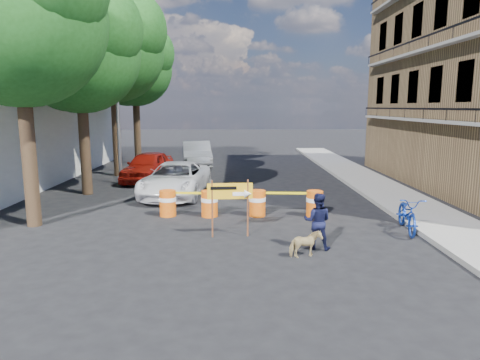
{
  "coord_description": "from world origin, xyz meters",
  "views": [
    {
      "loc": [
        -0.44,
        -11.27,
        3.74
      ],
      "look_at": [
        -0.24,
        2.92,
        1.3
      ],
      "focal_mm": 32.0,
      "sensor_mm": 36.0,
      "label": 1
    }
  ],
  "objects_px": {
    "barrel_far_left": "(168,203)",
    "sedan_red": "(148,166)",
    "detour_sign": "(235,196)",
    "suv_white": "(176,179)",
    "sedan_silver": "(197,154)",
    "barrel_far_right": "(315,203)",
    "bicycle": "(409,198)",
    "dog": "(305,244)",
    "pedestrian": "(317,221)",
    "barrel_mid_right": "(257,203)",
    "barrel_mid_left": "(209,203)"
  },
  "relations": [
    {
      "from": "detour_sign",
      "to": "sedan_silver",
      "type": "relative_size",
      "value": 0.35
    },
    {
      "from": "barrel_mid_right",
      "to": "detour_sign",
      "type": "relative_size",
      "value": 0.54
    },
    {
      "from": "barrel_far_left",
      "to": "detour_sign",
      "type": "relative_size",
      "value": 0.54
    },
    {
      "from": "barrel_far_left",
      "to": "pedestrian",
      "type": "xyz_separation_m",
      "value": [
        4.5,
        -3.51,
        0.28
      ]
    },
    {
      "from": "barrel_far_left",
      "to": "pedestrian",
      "type": "distance_m",
      "value": 5.71
    },
    {
      "from": "pedestrian",
      "to": "dog",
      "type": "xyz_separation_m",
      "value": [
        -0.42,
        -0.67,
        -0.41
      ]
    },
    {
      "from": "pedestrian",
      "to": "sedan_red",
      "type": "relative_size",
      "value": 0.34
    },
    {
      "from": "barrel_mid_left",
      "to": "sedan_red",
      "type": "height_order",
      "value": "sedan_red"
    },
    {
      "from": "barrel_mid_right",
      "to": "pedestrian",
      "type": "height_order",
      "value": "pedestrian"
    },
    {
      "from": "pedestrian",
      "to": "dog",
      "type": "distance_m",
      "value": 0.89
    },
    {
      "from": "bicycle",
      "to": "pedestrian",
      "type": "bearing_deg",
      "value": -143.6
    },
    {
      "from": "barrel_mid_right",
      "to": "suv_white",
      "type": "bearing_deg",
      "value": 133.22
    },
    {
      "from": "barrel_far_right",
      "to": "detour_sign",
      "type": "relative_size",
      "value": 0.54
    },
    {
      "from": "suv_white",
      "to": "sedan_silver",
      "type": "relative_size",
      "value": 1.05
    },
    {
      "from": "bicycle",
      "to": "dog",
      "type": "height_order",
      "value": "bicycle"
    },
    {
      "from": "barrel_mid_left",
      "to": "sedan_silver",
      "type": "bearing_deg",
      "value": 96.93
    },
    {
      "from": "sedan_silver",
      "to": "barrel_far_left",
      "type": "bearing_deg",
      "value": -97.51
    },
    {
      "from": "sedan_red",
      "to": "barrel_mid_left",
      "type": "bearing_deg",
      "value": -56.14
    },
    {
      "from": "detour_sign",
      "to": "barrel_mid_right",
      "type": "bearing_deg",
      "value": 68.08
    },
    {
      "from": "dog",
      "to": "sedan_silver",
      "type": "xyz_separation_m",
      "value": [
        -4.14,
        16.55,
        0.45
      ]
    },
    {
      "from": "barrel_far_right",
      "to": "bicycle",
      "type": "xyz_separation_m",
      "value": [
        2.48,
        -1.79,
        0.58
      ]
    },
    {
      "from": "barrel_mid_left",
      "to": "sedan_silver",
      "type": "distance_m",
      "value": 12.55
    },
    {
      "from": "bicycle",
      "to": "sedan_silver",
      "type": "distance_m",
      "value": 16.22
    },
    {
      "from": "barrel_far_right",
      "to": "pedestrian",
      "type": "bearing_deg",
      "value": -99.51
    },
    {
      "from": "barrel_far_left",
      "to": "sedan_red",
      "type": "distance_m",
      "value": 7.39
    },
    {
      "from": "barrel_far_right",
      "to": "sedan_silver",
      "type": "bearing_deg",
      "value": 112.24
    },
    {
      "from": "barrel_far_right",
      "to": "pedestrian",
      "type": "distance_m",
      "value": 3.4
    },
    {
      "from": "dog",
      "to": "pedestrian",
      "type": "bearing_deg",
      "value": -51.33
    },
    {
      "from": "bicycle",
      "to": "sedan_red",
      "type": "distance_m",
      "value": 13.2
    },
    {
      "from": "pedestrian",
      "to": "bicycle",
      "type": "height_order",
      "value": "bicycle"
    },
    {
      "from": "detour_sign",
      "to": "sedan_red",
      "type": "xyz_separation_m",
      "value": [
        -4.4,
        9.51,
        -0.47
      ]
    },
    {
      "from": "barrel_mid_right",
      "to": "dog",
      "type": "height_order",
      "value": "barrel_mid_right"
    },
    {
      "from": "barrel_mid_left",
      "to": "barrel_far_right",
      "type": "distance_m",
      "value": 3.61
    },
    {
      "from": "sedan_red",
      "to": "barrel_mid_right",
      "type": "bearing_deg",
      "value": -46.35
    },
    {
      "from": "barrel_mid_right",
      "to": "bicycle",
      "type": "xyz_separation_m",
      "value": [
        4.44,
        -1.91,
        0.58
      ]
    },
    {
      "from": "pedestrian",
      "to": "sedan_silver",
      "type": "relative_size",
      "value": 0.31
    },
    {
      "from": "detour_sign",
      "to": "suv_white",
      "type": "distance_m",
      "value": 6.4
    },
    {
      "from": "barrel_mid_left",
      "to": "suv_white",
      "type": "bearing_deg",
      "value": 114.79
    },
    {
      "from": "barrel_far_right",
      "to": "dog",
      "type": "height_order",
      "value": "barrel_far_right"
    },
    {
      "from": "barrel_far_left",
      "to": "sedan_red",
      "type": "height_order",
      "value": "sedan_red"
    },
    {
      "from": "bicycle",
      "to": "sedan_red",
      "type": "relative_size",
      "value": 0.47
    },
    {
      "from": "barrel_mid_right",
      "to": "pedestrian",
      "type": "relative_size",
      "value": 0.6
    },
    {
      "from": "pedestrian",
      "to": "bicycle",
      "type": "bearing_deg",
      "value": -137.41
    },
    {
      "from": "barrel_far_right",
      "to": "barrel_far_left",
      "type": "bearing_deg",
      "value": 178.18
    },
    {
      "from": "sedan_silver",
      "to": "barrel_far_right",
      "type": "bearing_deg",
      "value": -75.58
    },
    {
      "from": "barrel_far_left",
      "to": "barrel_mid_right",
      "type": "distance_m",
      "value": 3.09
    },
    {
      "from": "barrel_mid_right",
      "to": "sedan_red",
      "type": "distance_m",
      "value": 8.82
    },
    {
      "from": "bicycle",
      "to": "sedan_silver",
      "type": "relative_size",
      "value": 0.43
    },
    {
      "from": "detour_sign",
      "to": "pedestrian",
      "type": "distance_m",
      "value": 2.47
    },
    {
      "from": "barrel_mid_left",
      "to": "pedestrian",
      "type": "xyz_separation_m",
      "value": [
        3.05,
        -3.42,
        0.28
      ]
    }
  ]
}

